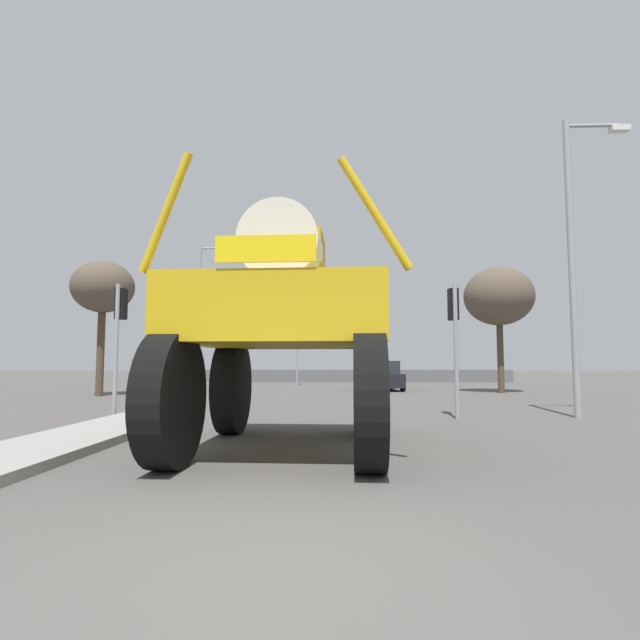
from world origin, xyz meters
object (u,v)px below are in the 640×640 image
(oversize_sprayer, at_px, (286,328))
(traffic_signal_near_left, at_px, (120,320))
(sedan_ahead, at_px, (381,376))
(streetlight_far_left, at_px, (202,308))
(bare_tree_right, at_px, (499,297))
(bare_tree_left, at_px, (103,288))
(traffic_signal_far_right, at_px, (297,343))
(traffic_signal_near_right, at_px, (454,320))
(traffic_signal_far_left, at_px, (359,345))
(streetlight_near_right, at_px, (576,250))

(oversize_sprayer, height_order, traffic_signal_near_left, oversize_sprayer)
(oversize_sprayer, height_order, sedan_ahead, oversize_sprayer)
(streetlight_far_left, bearing_deg, bare_tree_right, -17.14)
(bare_tree_left, bearing_deg, traffic_signal_far_right, 54.50)
(sedan_ahead, xyz_separation_m, traffic_signal_far_right, (-4.85, 5.36, 1.98))
(traffic_signal_near_right, relative_size, bare_tree_left, 0.60)
(traffic_signal_far_left, relative_size, traffic_signal_far_right, 0.95)
(traffic_signal_near_left, xyz_separation_m, traffic_signal_far_right, (3.25, 18.70, 0.10))
(traffic_signal_far_left, bearing_deg, traffic_signal_near_right, -84.53)
(bare_tree_left, bearing_deg, traffic_signal_far_left, 42.80)
(bare_tree_left, xyz_separation_m, bare_tree_right, (17.97, 2.96, -0.08))
(streetlight_far_left, height_order, bare_tree_left, streetlight_far_left)
(oversize_sprayer, height_order, streetlight_far_left, streetlight_far_left)
(oversize_sprayer, distance_m, traffic_signal_far_left, 23.57)
(oversize_sprayer, xyz_separation_m, sedan_ahead, (3.06, 18.10, -1.33))
(traffic_signal_near_left, xyz_separation_m, bare_tree_left, (-4.37, 8.02, 2.07))
(streetlight_far_left, distance_m, bare_tree_right, 16.49)
(sedan_ahead, bearing_deg, streetlight_far_left, 69.60)
(traffic_signal_far_left, distance_m, streetlight_near_right, 19.24)
(traffic_signal_near_left, xyz_separation_m, traffic_signal_near_right, (8.96, 0.00, -0.04))
(traffic_signal_near_left, xyz_separation_m, streetlight_far_left, (-2.15, 15.84, 2.06))
(oversize_sprayer, relative_size, traffic_signal_near_right, 1.56)
(traffic_signal_near_right, bearing_deg, sedan_ahead, 93.71)
(oversize_sprayer, xyz_separation_m, traffic_signal_far_right, (-1.78, 23.46, 0.65))
(sedan_ahead, distance_m, streetlight_near_right, 14.25)
(traffic_signal_near_left, xyz_separation_m, traffic_signal_far_left, (7.17, 18.71, -0.04))
(oversize_sprayer, bearing_deg, bare_tree_right, -26.79)
(traffic_signal_far_right, distance_m, bare_tree_left, 13.27)
(oversize_sprayer, relative_size, traffic_signal_far_left, 1.56)
(sedan_ahead, bearing_deg, streetlight_near_right, -168.79)
(traffic_signal_near_left, height_order, traffic_signal_far_left, traffic_signal_near_left)
(traffic_signal_far_left, xyz_separation_m, traffic_signal_far_right, (-3.92, -0.00, 0.14))
(sedan_ahead, height_order, streetlight_far_left, streetlight_far_left)
(traffic_signal_far_left, bearing_deg, traffic_signal_near_left, -110.97)
(oversize_sprayer, distance_m, streetlight_far_left, 21.97)
(traffic_signal_far_left, distance_m, streetlight_far_left, 9.98)
(streetlight_far_left, bearing_deg, streetlight_near_right, -47.08)
(streetlight_far_left, relative_size, bare_tree_left, 1.43)
(traffic_signal_near_left, bearing_deg, traffic_signal_far_right, 80.14)
(oversize_sprayer, bearing_deg, streetlight_far_left, 21.01)
(traffic_signal_near_left, distance_m, streetlight_far_left, 16.12)
(oversize_sprayer, xyz_separation_m, traffic_signal_near_left, (-5.03, 4.76, 0.55))
(streetlight_near_right, height_order, bare_tree_left, streetlight_near_right)
(traffic_signal_near_right, relative_size, streetlight_far_left, 0.42)
(traffic_signal_near_left, height_order, bare_tree_left, bare_tree_left)
(oversize_sprayer, height_order, streetlight_near_right, streetlight_near_right)
(traffic_signal_near_right, distance_m, bare_tree_right, 12.10)
(oversize_sprayer, distance_m, bare_tree_right, 18.10)
(traffic_signal_near_right, distance_m, traffic_signal_far_right, 19.56)
(traffic_signal_far_right, height_order, streetlight_far_left, streetlight_far_left)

